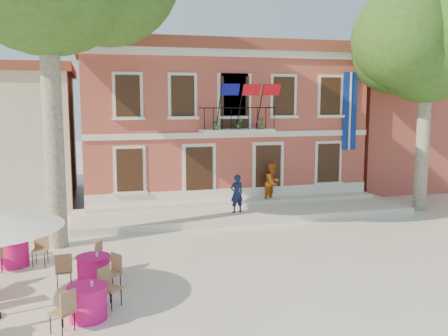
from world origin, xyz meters
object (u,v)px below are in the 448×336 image
pedestrian_orange (272,182)px  cafe_table_4 (93,268)px  pedestrian_navy (237,194)px  cafe_table_3 (14,252)px  cafe_table_1 (88,301)px  plane_tree_east (428,47)px

pedestrian_orange → cafe_table_4: size_ratio=0.94×
pedestrian_navy → cafe_table_3: size_ratio=0.84×
pedestrian_navy → cafe_table_3: 8.81m
pedestrian_navy → pedestrian_orange: (2.13, 1.59, 0.10)m
cafe_table_1 → cafe_table_4: size_ratio=0.90×
pedestrian_navy → cafe_table_4: size_ratio=0.83×
pedestrian_orange → plane_tree_east: bearing=-50.4°
plane_tree_east → cafe_table_3: bearing=-168.2°
cafe_table_3 → pedestrian_navy: bearing=25.4°
pedestrian_orange → cafe_table_3: bearing=175.0°
cafe_table_3 → cafe_table_4: size_ratio=0.99×
pedestrian_orange → cafe_table_1: (-7.97, -9.61, -0.76)m
plane_tree_east → pedestrian_navy: bearing=177.6°
plane_tree_east → cafe_table_3: size_ratio=5.19×
pedestrian_orange → cafe_table_1: 12.51m
cafe_table_1 → cafe_table_4: (0.14, 2.15, 0.01)m
plane_tree_east → pedestrian_orange: (-6.21, 1.94, -5.88)m
pedestrian_navy → cafe_table_1: bearing=42.4°
plane_tree_east → cafe_table_4: plane_tree_east is taller
pedestrian_orange → pedestrian_navy: bearing=-176.3°
pedestrian_orange → cafe_table_3: (-10.07, -5.36, -0.75)m
pedestrian_navy → plane_tree_east: bearing=166.0°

